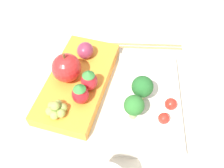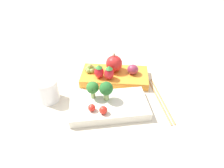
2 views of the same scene
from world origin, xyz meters
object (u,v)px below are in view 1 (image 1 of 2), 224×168
bento_box_savoury (148,101)px  chopsticks_pair (138,45)px  cherry_tomato_1 (171,104)px  apple (66,68)px  broccoli_floret_0 (142,87)px  cherry_tomato_0 (164,118)px  strawberry_0 (80,94)px  plum (85,50)px  broccoli_floret_1 (134,106)px  grape_cluster (56,109)px  strawberry_1 (89,80)px  bento_box_fruit (78,82)px

bento_box_savoury → chopsticks_pair: bearing=-166.3°
cherry_tomato_1 → apple: (-0.03, -0.21, 0.02)m
cherry_tomato_1 → apple: apple is taller
broccoli_floret_0 → cherry_tomato_0: bearing=48.9°
bento_box_savoury → cherry_tomato_1: size_ratio=10.55×
strawberry_0 → bento_box_savoury: bearing=104.2°
plum → cherry_tomato_0: bearing=53.7°
broccoli_floret_1 → cherry_tomato_1: broccoli_floret_1 is taller
strawberry_0 → plum: bearing=-170.0°
grape_cluster → strawberry_1: bearing=144.9°
plum → chopsticks_pair: (-0.08, 0.11, -0.04)m
apple → strawberry_0: apple is taller
broccoli_floret_0 → grape_cluster: 0.16m
bento_box_fruit → strawberry_1: size_ratio=4.82×
cherry_tomato_1 → grape_cluster: (0.05, -0.20, 0.00)m
bento_box_fruit → apple: (0.00, -0.02, 0.04)m
strawberry_1 → plum: size_ratio=1.31×
apple → broccoli_floret_0: bearing=80.3°
grape_cluster → bento_box_savoury: bearing=111.5°
broccoli_floret_1 → strawberry_1: (-0.05, -0.09, -0.01)m
grape_cluster → strawberry_0: bearing=130.9°
broccoli_floret_0 → strawberry_0: 0.11m
grape_cluster → chopsticks_pair: 0.26m
bento_box_savoury → apple: bearing=-96.6°
broccoli_floret_1 → strawberry_0: (-0.01, -0.10, -0.01)m
broccoli_floret_0 → strawberry_1: bearing=-94.6°
broccoli_floret_0 → plum: broccoli_floret_0 is taller
cherry_tomato_1 → grape_cluster: size_ratio=0.55×
strawberry_0 → strawberry_1: (-0.03, 0.01, 0.00)m
plum → chopsticks_pair: 0.14m
broccoli_floret_0 → strawberry_1: 0.10m
grape_cluster → chopsticks_pair: bearing=151.3°
plum → chopsticks_pair: bearing=126.5°
bento_box_fruit → strawberry_0: size_ratio=4.90×
bento_box_fruit → plum: 0.07m
bento_box_savoury → apple: 0.17m
apple → strawberry_1: (0.02, 0.05, -0.00)m
broccoli_floret_1 → plum: 0.18m
bento_box_savoury → broccoli_floret_0: (0.01, -0.01, 0.05)m
cherry_tomato_0 → grape_cluster: bearing=-84.9°
bento_box_savoury → broccoli_floret_1: size_ratio=4.30×
strawberry_1 → bento_box_fruit: bearing=-122.4°
strawberry_1 → bento_box_savoury: bearing=89.3°
strawberry_0 → strawberry_1: 0.03m
strawberry_0 → plum: strawberry_0 is taller
broccoli_floret_1 → chopsticks_pair: broccoli_floret_1 is taller
bento_box_fruit → grape_cluster: size_ratio=5.90×
apple → strawberry_1: bearing=70.3°
strawberry_0 → chopsticks_pair: size_ratio=0.23×
cherry_tomato_0 → chopsticks_pair: size_ratio=0.10×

